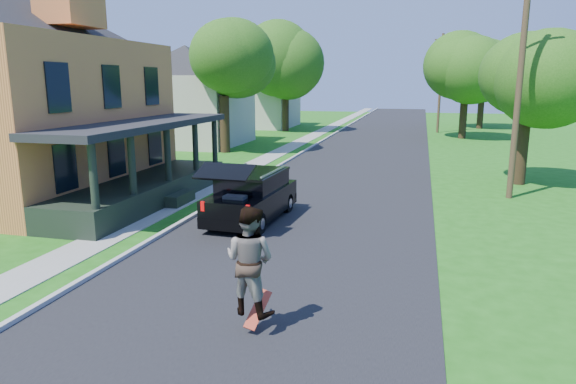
% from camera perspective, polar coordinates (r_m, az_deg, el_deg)
% --- Properties ---
extents(ground, '(140.00, 140.00, 0.00)m').
position_cam_1_polar(ground, '(12.80, -1.96, -8.85)').
color(ground, '#1E5C12').
rests_on(ground, ground).
extents(street, '(8.00, 120.00, 0.02)m').
position_cam_1_polar(street, '(31.97, 8.24, 3.78)').
color(street, black).
rests_on(street, ground).
extents(curb, '(0.15, 120.00, 0.12)m').
position_cam_1_polar(curb, '(32.65, 1.14, 4.07)').
color(curb, '#A3A39E').
rests_on(curb, ground).
extents(sidewalk, '(1.30, 120.00, 0.03)m').
position_cam_1_polar(sidewalk, '(33.04, -1.48, 4.17)').
color(sidewalk, gray).
rests_on(sidewalk, ground).
extents(front_walk, '(6.50, 1.20, 0.03)m').
position_cam_1_polar(front_walk, '(22.19, -21.50, -0.64)').
color(front_walk, gray).
rests_on(front_walk, ground).
extents(main_house, '(15.56, 15.56, 10.10)m').
position_cam_1_polar(main_house, '(23.82, -29.04, 11.47)').
color(main_house, '#EE8B45').
rests_on(main_house, ground).
extents(neighbor_house_mid, '(12.78, 12.78, 8.30)m').
position_cam_1_polar(neighbor_house_mid, '(39.28, -11.23, 11.35)').
color(neighbor_house_mid, '#B2B09E').
rests_on(neighbor_house_mid, ground).
extents(neighbor_house_far, '(12.78, 12.78, 8.30)m').
position_cam_1_polar(neighbor_house_far, '(54.16, -3.78, 11.71)').
color(neighbor_house_far, '#B2B09E').
rests_on(neighbor_house_far, ground).
extents(black_suv, '(2.06, 4.82, 2.21)m').
position_cam_1_polar(black_suv, '(17.20, -4.04, -0.45)').
color(black_suv, black).
rests_on(black_suv, ground).
extents(skateboarder, '(1.15, 0.98, 2.04)m').
position_cam_1_polar(skateboarder, '(9.50, -4.28, -7.56)').
color(skateboarder, black).
rests_on(skateboarder, ground).
extents(skateboard, '(0.37, 0.71, 0.57)m').
position_cam_1_polar(skateboard, '(9.94, -3.36, -13.02)').
color(skateboard, '#A4230E').
rests_on(skateboard, ground).
extents(tree_left_mid, '(7.11, 6.71, 8.96)m').
position_cam_1_polar(tree_left_mid, '(34.20, -7.30, 14.34)').
color(tree_left_mid, black).
rests_on(tree_left_mid, ground).
extents(tree_left_far, '(7.64, 7.81, 10.24)m').
position_cam_1_polar(tree_left_far, '(48.90, -0.31, 14.72)').
color(tree_left_far, black).
rests_on(tree_left_far, ground).
extents(tree_right_near, '(5.98, 5.54, 7.37)m').
position_cam_1_polar(tree_right_near, '(25.39, 25.05, 11.89)').
color(tree_right_near, black).
rests_on(tree_right_near, ground).
extents(tree_right_mid, '(7.95, 7.75, 9.93)m').
position_cam_1_polar(tree_right_mid, '(44.84, 19.23, 13.74)').
color(tree_right_mid, black).
rests_on(tree_right_mid, ground).
extents(tree_right_far, '(8.09, 8.26, 9.62)m').
position_cam_1_polar(tree_right_far, '(55.11, 20.94, 13.05)').
color(tree_right_far, black).
rests_on(tree_right_far, ground).
extents(utility_pole_near, '(1.50, 0.26, 9.34)m').
position_cam_1_polar(utility_pole_near, '(22.06, 24.40, 11.66)').
color(utility_pole_near, '#42301F').
rests_on(utility_pole_near, ground).
extents(utility_pole_far, '(1.42, 0.29, 8.80)m').
position_cam_1_polar(utility_pole_far, '(49.40, 16.57, 11.59)').
color(utility_pole_far, '#42301F').
rests_on(utility_pole_far, ground).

